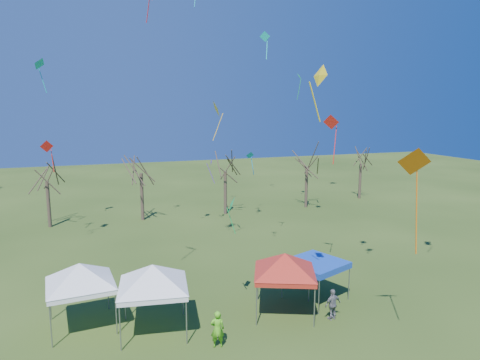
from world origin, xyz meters
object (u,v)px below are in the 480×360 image
object	(u,v)px
tree_4	(307,153)
person_green	(217,329)
person_grey	(333,304)
tent_white_west	(79,268)
tree_1	(46,165)
tent_white_mid	(153,269)
tent_blue	(316,264)
tree_5	(361,151)
tent_red	(285,257)
tree_3	(225,156)
tree_2	(140,156)

from	to	relation	value
tree_4	person_green	xyz separation A→B (m)	(-17.11, -23.80, -5.18)
person_grey	tent_white_west	bearing A→B (deg)	-24.87
tree_1	tent_white_west	world-z (taller)	tree_1
tent_white_mid	tent_blue	xyz separation A→B (m)	(9.25, 0.61, -1.12)
tree_5	person_grey	world-z (taller)	tree_5
tent_white_mid	person_grey	world-z (taller)	tent_white_mid
tent_white_west	tent_red	xyz separation A→B (m)	(10.18, -1.97, -0.01)
person_green	person_grey	bearing A→B (deg)	-162.74
tree_1	person_grey	xyz separation A→B (m)	(15.38, -23.92, -4.96)
tree_3	tent_white_mid	bearing A→B (deg)	-115.70
tent_white_mid	tent_blue	bearing A→B (deg)	3.77
tree_1	tent_white_west	distance (m)	20.87
tent_white_west	person_green	size ratio (longest dim) A/B	2.50
tree_1	tree_5	size ratio (longest dim) A/B	1.01
tree_3	person_grey	bearing A→B (deg)	-93.49
tree_5	tent_white_mid	world-z (taller)	tree_5
tent_red	person_grey	world-z (taller)	tent_red
tree_2	tent_blue	world-z (taller)	tree_2
tree_1	person_green	xyz separation A→B (m)	(9.01, -24.44, -4.92)
tree_2	person_grey	distance (m)	25.25
tree_1	tree_2	xyz separation A→B (m)	(8.40, -0.27, 0.50)
person_green	tent_red	bearing A→B (deg)	-142.37
tree_2	tent_white_west	size ratio (longest dim) A/B	1.87
tree_3	tree_2	bearing A→B (deg)	177.73
tree_5	tent_white_mid	size ratio (longest dim) A/B	1.68
tent_white_mid	person_green	world-z (taller)	tent_white_mid
tree_2	tent_blue	distance (m)	22.80
tree_3	tree_1	bearing A→B (deg)	177.94
tent_white_mid	tent_white_west	bearing A→B (deg)	154.44
tent_red	tree_2	bearing A→B (deg)	102.49
tree_4	tent_blue	bearing A→B (deg)	-116.56
tree_3	tent_white_west	size ratio (longest dim) A/B	1.81
tent_white_west	person_grey	xyz separation A→B (m)	(12.25, -3.45, -2.29)
tent_white_mid	tent_red	size ratio (longest dim) A/B	1.10
tent_white_west	tree_5	bearing A→B (deg)	34.90
tent_blue	person_grey	xyz separation A→B (m)	(-0.35, -2.46, -1.25)
tree_3	person_green	xyz separation A→B (m)	(-7.79, -23.84, -5.20)
tree_5	tent_blue	world-z (taller)	tree_5
tree_5	person_grey	bearing A→B (deg)	-127.03
tent_white_mid	tree_2	bearing A→B (deg)	84.95
tree_5	tent_red	xyz separation A→B (m)	(-21.18, -23.84, -2.62)
tree_2	tent_white_mid	distance (m)	22.09
tree_1	person_green	distance (m)	26.51
tree_4	tent_red	size ratio (longest dim) A/B	1.94
tree_3	person_grey	size ratio (longest dim) A/B	4.78
tree_2	person_green	bearing A→B (deg)	-88.56
person_green	person_grey	distance (m)	6.39
tree_3	tree_5	world-z (taller)	tree_3
tree_4	person_green	size ratio (longest dim) A/B	4.51
tent_white_mid	tent_red	world-z (taller)	tent_white_mid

